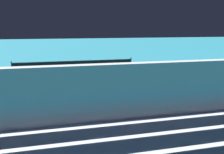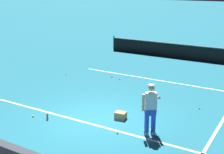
{
  "view_description": "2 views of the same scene",
  "coord_description": "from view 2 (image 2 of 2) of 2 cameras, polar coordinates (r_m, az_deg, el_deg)",
  "views": [
    {
      "loc": [
        -2.97,
        -13.28,
        3.99
      ],
      "look_at": [
        1.08,
        1.62,
        1.04
      ],
      "focal_mm": 42.0,
      "sensor_mm": 36.0,
      "label": 1
    },
    {
      "loc": [
        5.95,
        -8.74,
        4.76
      ],
      "look_at": [
        0.42,
        0.55,
        1.49
      ],
      "focal_mm": 50.0,
      "sensor_mm": 36.0,
      "label": 2
    }
  ],
  "objects": [
    {
      "name": "tennis_ball_far_left",
      "position": [
        15.98,
        1.4,
        -0.39
      ],
      "size": [
        0.07,
        0.07,
        0.07
      ],
      "primitive_type": "sphere",
      "color": "#CCE533",
      "rests_on": "ground"
    },
    {
      "name": "court_service_line_white",
      "position": [
        16.14,
        7.74,
        -0.47
      ],
      "size": [
        8.22,
        0.1,
        0.01
      ],
      "primitive_type": "cube",
      "color": "white",
      "rests_on": "ground"
    },
    {
      "name": "tennis_ball_by_box",
      "position": [
        11.98,
        -14.23,
        -6.98
      ],
      "size": [
        0.07,
        0.07,
        0.07
      ],
      "primitive_type": "sphere",
      "color": "#CCE533",
      "rests_on": "ground"
    },
    {
      "name": "ball_box_cardboard",
      "position": [
        11.45,
        1.58,
        -7.03
      ],
      "size": [
        0.44,
        0.35,
        0.26
      ],
      "primitive_type": "cube",
      "rotation": [
        0.0,
        0.0,
        0.14
      ],
      "color": "#A87F51",
      "rests_on": "ground"
    },
    {
      "name": "tennis_net",
      "position": [
        20.82,
        13.55,
        4.53
      ],
      "size": [
        11.09,
        0.09,
        1.07
      ],
      "color": "#33383D",
      "rests_on": "ground"
    },
    {
      "name": "ground_plane",
      "position": [
        11.59,
        -3.19,
        -7.45
      ],
      "size": [
        160.0,
        160.0,
        0.0
      ],
      "primitive_type": "plane",
      "color": "#1E6B7F"
    },
    {
      "name": "tennis_player",
      "position": [
        10.12,
        7.05,
        -5.77
      ],
      "size": [
        0.64,
        1.04,
        1.71
      ],
      "color": "blue",
      "rests_on": "ground"
    },
    {
      "name": "water_bottle",
      "position": [
        11.65,
        -11.74,
        -7.08
      ],
      "size": [
        0.07,
        0.07,
        0.22
      ],
      "primitive_type": "cylinder",
      "color": "#EA4C33",
      "rests_on": "ground"
    },
    {
      "name": "tennis_ball_stray_back",
      "position": [
        16.98,
        -8.44,
        0.47
      ],
      "size": [
        0.07,
        0.07,
        0.07
      ],
      "primitive_type": "sphere",
      "color": "#CCE533",
      "rests_on": "ground"
    },
    {
      "name": "tennis_ball_on_baseline",
      "position": [
        10.42,
        0.98,
        -10.16
      ],
      "size": [
        0.07,
        0.07,
        0.07
      ],
      "primitive_type": "sphere",
      "color": "#CCE533",
      "rests_on": "ground"
    },
    {
      "name": "tennis_ball_far_right",
      "position": [
        16.37,
        -0.01,
        0.04
      ],
      "size": [
        0.07,
        0.07,
        0.07
      ],
      "primitive_type": "sphere",
      "color": "#CCE533",
      "rests_on": "ground"
    },
    {
      "name": "court_baseline_white",
      "position": [
        11.22,
        -4.63,
        -8.33
      ],
      "size": [
        12.0,
        0.1,
        0.01
      ],
      "primitive_type": "cube",
      "color": "white",
      "rests_on": "ground"
    },
    {
      "name": "tennis_ball_near_player",
      "position": [
        12.8,
        15.69,
        -5.51
      ],
      "size": [
        0.07,
        0.07,
        0.07
      ],
      "primitive_type": "sphere",
      "color": "#CCE533",
      "rests_on": "ground"
    }
  ]
}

